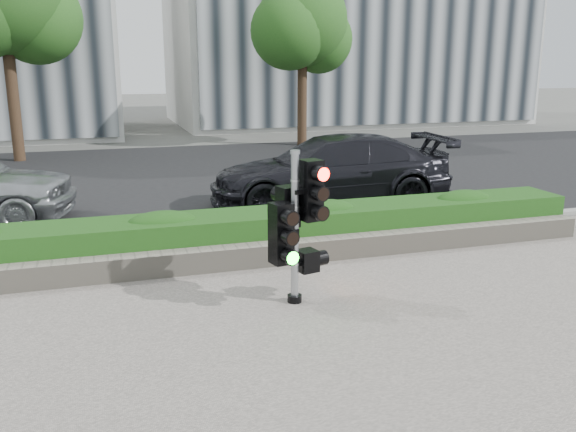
{
  "coord_description": "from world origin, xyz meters",
  "views": [
    {
      "loc": [
        -2.1,
        -6.79,
        3.06
      ],
      "look_at": [
        0.23,
        0.6,
        1.12
      ],
      "focal_mm": 38.0,
      "sensor_mm": 36.0,
      "label": 1
    }
  ],
  "objects": [
    {
      "name": "building_right",
      "position": [
        11.0,
        25.0,
        6.0
      ],
      "size": [
        18.0,
        10.0,
        12.0
      ],
      "primitive_type": "cube",
      "color": "#B7B7B2",
      "rests_on": "ground"
    },
    {
      "name": "curb",
      "position": [
        0.0,
        3.15,
        0.06
      ],
      "size": [
        60.0,
        0.25,
        0.12
      ],
      "primitive_type": "cube",
      "color": "gray",
      "rests_on": "ground"
    },
    {
      "name": "road",
      "position": [
        0.0,
        10.0,
        0.01
      ],
      "size": [
        60.0,
        13.0,
        0.02
      ],
      "primitive_type": "cube",
      "color": "black",
      "rests_on": "ground"
    },
    {
      "name": "hedge",
      "position": [
        0.0,
        2.55,
        0.37
      ],
      "size": [
        12.0,
        1.0,
        0.68
      ],
      "primitive_type": "cube",
      "color": "#2E7223",
      "rests_on": "sidewalk"
    },
    {
      "name": "tree_right",
      "position": [
        5.48,
        15.55,
        4.48
      ],
      "size": [
        4.1,
        3.58,
        6.53
      ],
      "color": "black",
      "rests_on": "ground"
    },
    {
      "name": "ground",
      "position": [
        0.0,
        0.0,
        0.0
      ],
      "size": [
        120.0,
        120.0,
        0.0
      ],
      "primitive_type": "plane",
      "color": "#51514C",
      "rests_on": "ground"
    },
    {
      "name": "sidewalk",
      "position": [
        0.0,
        -2.5,
        0.01
      ],
      "size": [
        16.0,
        11.0,
        0.03
      ],
      "primitive_type": "cube",
      "color": "#9E9389",
      "rests_on": "ground"
    },
    {
      "name": "car_dark",
      "position": [
        2.76,
        5.53,
        0.79
      ],
      "size": [
        5.43,
        2.55,
        1.53
      ],
      "primitive_type": "imported",
      "rotation": [
        0.0,
        0.0,
        -1.65
      ],
      "color": "black",
      "rests_on": "road"
    },
    {
      "name": "stone_wall",
      "position": [
        0.0,
        1.9,
        0.2
      ],
      "size": [
        12.0,
        0.32,
        0.34
      ],
      "primitive_type": "cube",
      "color": "gray",
      "rests_on": "sidewalk"
    },
    {
      "name": "traffic_signal",
      "position": [
        0.25,
        0.35,
        1.13
      ],
      "size": [
        0.72,
        0.6,
        2.0
      ],
      "rotation": [
        0.0,
        0.0,
        0.23
      ],
      "color": "black",
      "rests_on": "sidewalk"
    }
  ]
}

